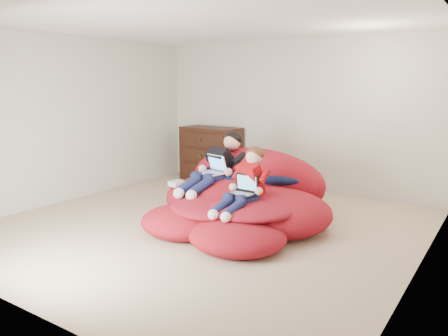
% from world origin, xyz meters
% --- Properties ---
extents(room_shell, '(5.10, 5.10, 2.77)m').
position_xyz_m(room_shell, '(0.00, 0.00, 0.22)').
color(room_shell, tan).
rests_on(room_shell, ground).
extents(dresser, '(1.14, 0.66, 0.99)m').
position_xyz_m(dresser, '(-1.48, 2.21, 0.50)').
color(dresser, black).
rests_on(dresser, ground).
extents(beanbag_pile, '(2.44, 2.48, 0.96)m').
position_xyz_m(beanbag_pile, '(0.24, 0.49, 0.27)').
color(beanbag_pile, '#AF1322').
rests_on(beanbag_pile, ground).
extents(cream_pillow, '(0.42, 0.27, 0.27)m').
position_xyz_m(cream_pillow, '(-0.30, 1.30, 0.62)').
color(cream_pillow, beige).
rests_on(cream_pillow, beanbag_pile).
extents(older_boy, '(0.46, 1.32, 0.76)m').
position_xyz_m(older_boy, '(-0.20, 0.60, 0.69)').
color(older_boy, black).
rests_on(older_boy, beanbag_pile).
extents(younger_boy, '(0.37, 0.93, 0.73)m').
position_xyz_m(younger_boy, '(0.58, 0.02, 0.64)').
color(younger_boy, red).
rests_on(younger_boy, beanbag_pile).
extents(laptop_white, '(0.37, 0.37, 0.24)m').
position_xyz_m(laptop_white, '(-0.20, 0.48, 0.64)').
color(laptop_white, silver).
rests_on(laptop_white, older_boy).
extents(laptop_black, '(0.31, 0.24, 0.22)m').
position_xyz_m(laptop_black, '(0.58, -0.01, 0.56)').
color(laptop_black, black).
rests_on(laptop_black, younger_boy).
extents(power_adapter, '(0.21, 0.21, 0.07)m').
position_xyz_m(power_adapter, '(-0.65, 0.23, 0.42)').
color(power_adapter, silver).
rests_on(power_adapter, beanbag_pile).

